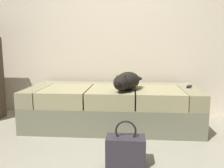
# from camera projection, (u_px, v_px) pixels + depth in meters

# --- Properties ---
(ground_plane) EXTENTS (10.00, 10.00, 0.00)m
(ground_plane) POSITION_uv_depth(u_px,v_px,m) (103.00, 163.00, 1.96)
(ground_plane) COLOR #9D9783
(back_wall) EXTENTS (6.40, 0.10, 2.80)m
(back_wall) POSITION_uv_depth(u_px,v_px,m) (116.00, 16.00, 3.34)
(back_wall) COLOR beige
(back_wall) RESTS_ON ground
(couch) EXTENTS (2.04, 0.90, 0.48)m
(couch) POSITION_uv_depth(u_px,v_px,m) (112.00, 106.00, 2.90)
(couch) COLOR #72725A
(couch) RESTS_ON ground
(dog_dark) EXTENTS (0.38, 0.59, 0.20)m
(dog_dark) POSITION_uv_depth(u_px,v_px,m) (127.00, 81.00, 2.67)
(dog_dark) COLOR black
(dog_dark) RESTS_ON couch
(tv_remote) EXTENTS (0.10, 0.16, 0.02)m
(tv_remote) POSITION_uv_depth(u_px,v_px,m) (189.00, 86.00, 2.86)
(tv_remote) COLOR black
(tv_remote) RESTS_ON couch
(handbag) EXTENTS (0.32, 0.18, 0.38)m
(handbag) POSITION_uv_depth(u_px,v_px,m) (126.00, 150.00, 1.92)
(handbag) COLOR #312B34
(handbag) RESTS_ON ground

